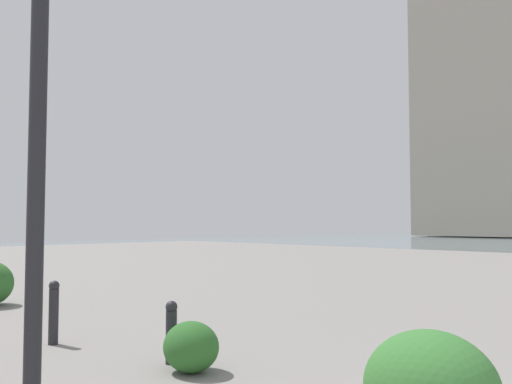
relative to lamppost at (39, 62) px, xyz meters
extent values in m
cube|color=#9E9384|center=(18.80, -64.19, 13.17)|extent=(17.88, 15.58, 32.04)
cylinder|color=#232328|center=(0.00, 0.00, -0.75)|extent=(0.14, 0.14, 4.20)
cylinder|color=#232328|center=(0.44, -1.70, -2.57)|extent=(0.12, 0.12, 0.57)
sphere|color=#232328|center=(0.44, -1.70, -2.24)|extent=(0.13, 0.13, 0.13)
cylinder|color=#232328|center=(2.25, -1.23, -2.51)|extent=(0.12, 0.12, 0.69)
sphere|color=#232328|center=(2.25, -1.23, -2.12)|extent=(0.13, 0.13, 0.13)
ellipsoid|color=#2D6628|center=(0.02, -1.64, -2.59)|extent=(0.60, 0.54, 0.51)
camera|label=1|loc=(-4.42, 1.92, -1.33)|focal=38.52mm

